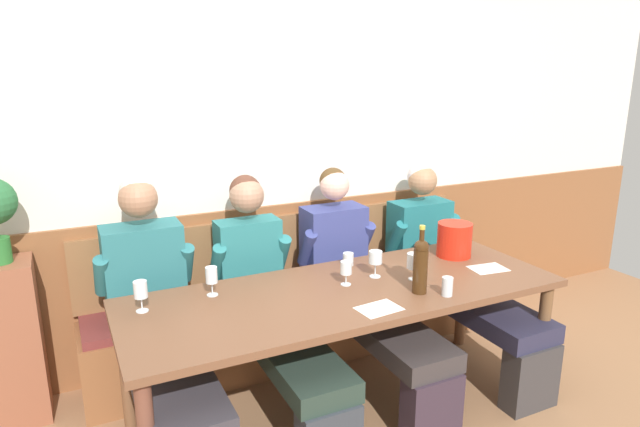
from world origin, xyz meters
The scene contains 21 objects.
ground_plane centered at (0.00, 0.00, -0.01)m, with size 6.80×6.80×0.02m, color #976A47.
room_wall_back centered at (0.00, 1.09, 1.40)m, with size 6.80×0.08×2.80m, color silver.
wood_wainscot_panel centered at (0.00, 1.04, 0.50)m, with size 6.80×0.03×1.00m, color brown.
wall_bench centered at (0.00, 0.83, 0.28)m, with size 2.66×0.42×0.94m.
dining_table centered at (0.00, 0.13, 0.67)m, with size 2.36×0.84×0.74m.
person_center_left_seat centered at (-0.93, 0.48, 0.64)m, with size 0.54×1.29×1.32m.
person_center_right_seat centered at (-0.31, 0.44, 0.61)m, with size 0.49×1.29×1.27m.
person_left_seat centered at (0.28, 0.46, 0.61)m, with size 0.50×1.29×1.26m.
person_right_seat centered at (0.97, 0.44, 0.60)m, with size 0.53×1.28×1.24m.
ice_bucket centered at (0.86, 0.30, 0.85)m, with size 0.21×0.21×0.21m, color red.
wine_bottle_clear_water centered at (0.32, -0.08, 0.90)m, with size 0.08×0.08×0.37m.
wine_glass_right_end centered at (0.23, 0.21, 0.85)m, with size 0.07×0.07×0.15m.
wine_glass_by_bottle centered at (-1.02, 0.32, 0.85)m, with size 0.07×0.07×0.16m.
wine_glass_center_rear centered at (0.40, 0.09, 0.85)m, with size 0.08×0.08×0.15m.
wine_glass_mid_right centered at (0.03, 0.18, 0.83)m, with size 0.06×0.06×0.13m.
wine_glass_center_front centered at (-0.66, 0.36, 0.85)m, with size 0.06×0.06×0.15m.
water_tumbler_center centered at (0.43, -0.17, 0.79)m, with size 0.06×0.06×0.10m, color silver.
water_tumbler_left centered at (0.19, 0.45, 0.78)m, with size 0.06×0.06×0.08m, color silver.
tasting_sheet_left_guest centered at (0.90, 0.03, 0.74)m, with size 0.21×0.15×0.00m, color white.
tasting_sheet_right_guest centered at (0.03, -0.16, 0.74)m, with size 0.21×0.15×0.00m, color white.
corner_pedestal centered at (-1.63, 0.86, 0.46)m, with size 0.28×0.28×0.91m, color brown.
Camera 1 is at (-1.31, -2.25, 1.89)m, focal length 30.79 mm.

